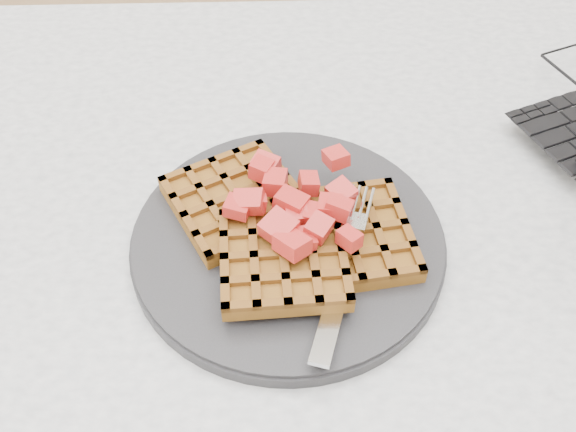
{
  "coord_description": "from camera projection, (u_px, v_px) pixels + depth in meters",
  "views": [
    {
      "loc": [
        -0.05,
        -0.38,
        1.19
      ],
      "look_at": [
        -0.04,
        -0.02,
        0.79
      ],
      "focal_mm": 40.0,
      "sensor_mm": 36.0,
      "label": 1
    }
  ],
  "objects": [
    {
      "name": "strawberry_pile",
      "position": [
        288.0,
        205.0,
        0.53
      ],
      "size": [
        0.15,
        0.15,
        0.02
      ],
      "primitive_type": null,
      "color": "#A10F0E",
      "rests_on": "waffles"
    },
    {
      "name": "waffles",
      "position": [
        288.0,
        229.0,
        0.55
      ],
      "size": [
        0.23,
        0.2,
        0.03
      ],
      "color": "#8D591D",
      "rests_on": "plate"
    },
    {
      "name": "fork",
      "position": [
        345.0,
        265.0,
        0.52
      ],
      "size": [
        0.07,
        0.18,
        0.02
      ],
      "primitive_type": null,
      "rotation": [
        0.0,
        0.0,
        -0.29
      ],
      "color": "silver",
      "rests_on": "plate"
    },
    {
      "name": "table",
      "position": [
        329.0,
        301.0,
        0.67
      ],
      "size": [
        1.2,
        0.8,
        0.75
      ],
      "color": "silver",
      "rests_on": "ground"
    },
    {
      "name": "plate",
      "position": [
        288.0,
        240.0,
        0.56
      ],
      "size": [
        0.27,
        0.27,
        0.02
      ],
      "primitive_type": "cylinder",
      "color": "black",
      "rests_on": "table"
    }
  ]
}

